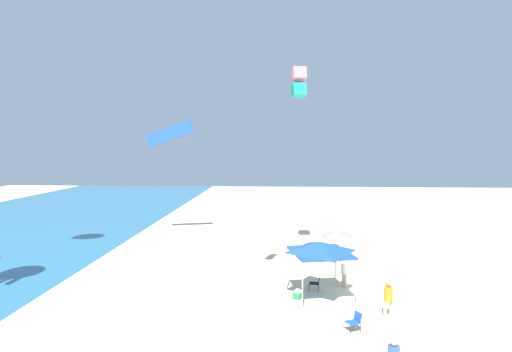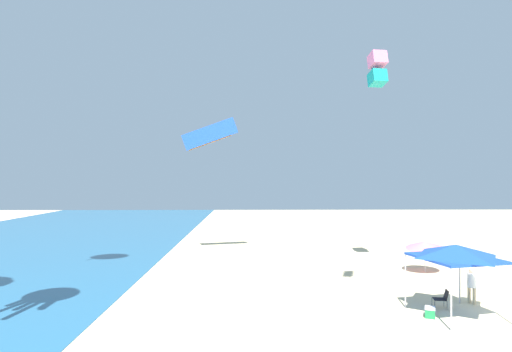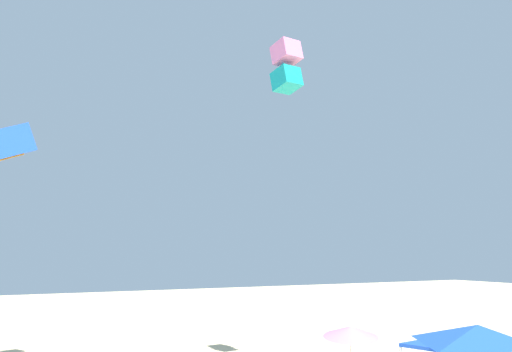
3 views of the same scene
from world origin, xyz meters
name	(u,v)px [view 1 (image 1 of 3)]	position (x,y,z in m)	size (l,w,h in m)	color
ground	(380,299)	(0.00, 0.00, -0.05)	(120.00, 120.00, 0.10)	beige
canopy_tent	(320,248)	(0.00, 3.18, 2.70)	(3.74, 3.56, 3.03)	#B7B7BC
beach_umbrella	(337,234)	(8.37, 1.15, 1.72)	(2.35, 2.32, 2.18)	silver
folding_chair_facing_ocean	(316,282)	(1.06, 3.29, 0.47)	(0.62, 0.70, 0.82)	black
folding_chair_near_cooler	(355,320)	(-4.03, 2.06, 0.47)	(0.74, 0.79, 0.82)	black
cooler_box	(298,294)	(-0.17, 4.36, 0.20)	(0.73, 0.62, 0.40)	#1E8C4C
person_near_umbrella	(344,270)	(1.73, 1.61, 0.98)	(0.43, 0.40, 1.68)	#C6B28C
person_far_stroller	(388,296)	(-2.42, 0.19, 1.01)	(0.41, 0.45, 1.71)	#C6B28C
kite_parafoil_blue	(170,134)	(14.62, 15.00, 9.14)	(0.46, 4.31, 2.56)	blue
kite_box_pink	(299,82)	(8.70, 3.97, 12.69)	(1.25, 1.10, 2.19)	pink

